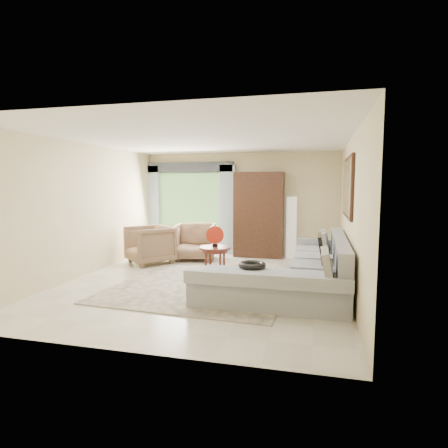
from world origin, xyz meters
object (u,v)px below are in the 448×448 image
(sectional_sofa, at_px, (305,275))
(armoire, at_px, (259,215))
(armchair_left, at_px, (150,245))
(potted_plant, at_px, (149,242))
(armchair_right, at_px, (195,242))
(tv_screen, at_px, (322,249))
(coffee_table, at_px, (215,262))
(floor_lamp, at_px, (292,227))

(sectional_sofa, relative_size, armoire, 1.65)
(armchair_left, height_order, potted_plant, armchair_left)
(armchair_left, xyz_separation_m, armchair_right, (0.87, 0.63, 0.00))
(tv_screen, distance_m, armchair_left, 4.01)
(armchair_left, distance_m, armoire, 2.78)
(tv_screen, xyz_separation_m, armchair_right, (-2.90, 1.94, -0.29))
(armoire, bearing_deg, coffee_table, -101.39)
(potted_plant, distance_m, armoire, 3.02)
(armchair_left, height_order, armchair_right, armchair_right)
(tv_screen, xyz_separation_m, armoire, (-1.50, 2.78, 0.33))
(potted_plant, bearing_deg, coffee_table, -42.25)
(sectional_sofa, distance_m, potted_plant, 4.97)
(sectional_sofa, height_order, armchair_right, sectional_sofa)
(armchair_left, xyz_separation_m, floor_lamp, (3.08, 1.52, 0.32))
(armchair_right, height_order, potted_plant, armchair_right)
(armchair_left, xyz_separation_m, potted_plant, (-0.63, 1.30, -0.16))
(sectional_sofa, height_order, tv_screen, tv_screen)
(potted_plant, height_order, armoire, armoire)
(tv_screen, height_order, floor_lamp, floor_lamp)
(armoire, bearing_deg, potted_plant, -176.86)
(armoire, bearing_deg, floor_lamp, 4.29)
(sectional_sofa, bearing_deg, coffee_table, 162.86)
(coffee_table, xyz_separation_m, armoire, (0.48, 2.37, 0.73))
(coffee_table, distance_m, armoire, 2.53)
(armchair_right, bearing_deg, coffee_table, -69.38)
(floor_lamp, bearing_deg, armoire, -175.71)
(sectional_sofa, relative_size, armchair_left, 3.66)
(sectional_sofa, height_order, armchair_left, sectional_sofa)
(armchair_left, height_order, floor_lamp, floor_lamp)
(coffee_table, distance_m, potted_plant, 3.29)
(armchair_left, relative_size, armchair_right, 0.99)
(armoire, distance_m, floor_lamp, 0.86)
(armchair_right, height_order, armoire, armoire)
(sectional_sofa, distance_m, floor_lamp, 3.03)
(tv_screen, relative_size, armchair_right, 0.78)
(sectional_sofa, bearing_deg, tv_screen, 24.03)
(floor_lamp, bearing_deg, potted_plant, -176.61)
(coffee_table, bearing_deg, armoire, 78.61)
(sectional_sofa, relative_size, floor_lamp, 2.31)
(armoire, bearing_deg, armchair_right, -149.25)
(armchair_right, height_order, floor_lamp, floor_lamp)
(tv_screen, relative_size, potted_plant, 1.37)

